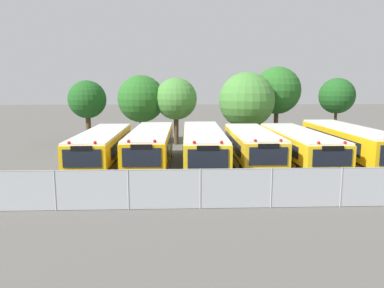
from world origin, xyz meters
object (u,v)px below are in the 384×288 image
object	(u,v)px
school_bus_3	(252,148)
tree_4	(278,91)
tree_1	(141,99)
tree_2	(175,99)
school_bus_0	(102,148)
school_bus_2	(203,147)
tree_5	(337,96)
school_bus_4	(298,147)
tree_3	(247,101)
school_bus_5	(348,145)
tree_0	(88,99)
school_bus_1	(151,147)

from	to	relation	value
school_bus_3	tree_4	distance (m)	13.61
school_bus_3	tree_1	bearing A→B (deg)	-51.62
tree_2	school_bus_0	bearing A→B (deg)	-115.34
school_bus_2	tree_2	xyz separation A→B (m)	(-1.89, 9.62, 2.75)
school_bus_3	tree_5	bearing A→B (deg)	-130.77
school_bus_4	tree_3	bearing A→B (deg)	-80.15
school_bus_0	tree_2	size ratio (longest dim) A/B	1.66
school_bus_3	tree_1	xyz separation A→B (m)	(-8.10, 10.57, 2.79)
tree_1	tree_2	world-z (taller)	tree_1
school_bus_5	tree_1	bearing A→B (deg)	-35.86
school_bus_3	tree_0	bearing A→B (deg)	-40.51
tree_0	tree_4	size ratio (longest dim) A/B	0.82
school_bus_1	school_bus_3	bearing A→B (deg)	178.02
school_bus_3	tree_2	xyz separation A→B (m)	(-5.03, 10.03, 2.77)
tree_0	tree_5	bearing A→B (deg)	1.41
tree_0	school_bus_3	bearing A→B (deg)	-41.41
school_bus_0	tree_2	bearing A→B (deg)	-115.08
school_bus_0	tree_1	distance (m)	10.79
tree_5	school_bus_2	bearing A→B (deg)	-139.87
school_bus_3	tree_1	distance (m)	13.61
tree_2	tree_4	size ratio (longest dim) A/B	0.85
school_bus_1	tree_4	xyz separation A→B (m)	(11.51, 11.81, 3.46)
tree_0	tree_5	xyz separation A→B (m)	(24.16, 0.59, 0.24)
tree_4	school_bus_1	bearing A→B (deg)	-134.25
tree_0	tree_4	distance (m)	18.24
school_bus_0	school_bus_3	bearing A→B (deg)	178.66
school_bus_3	school_bus_5	xyz separation A→B (m)	(6.44, 0.16, 0.10)
tree_1	tree_2	xyz separation A→B (m)	(3.07, -0.53, -0.02)
school_bus_3	tree_0	world-z (taller)	tree_0
school_bus_2	tree_2	world-z (taller)	tree_2
school_bus_0	tree_0	distance (m)	12.26
school_bus_4	tree_1	bearing A→B (deg)	-42.65
tree_0	tree_2	xyz separation A→B (m)	(8.20, -1.64, 0.07)
school_bus_3	school_bus_4	size ratio (longest dim) A/B	0.88
tree_2	tree_1	bearing A→B (deg)	170.14
school_bus_0	tree_2	distance (m)	11.16
school_bus_3	school_bus_5	size ratio (longest dim) A/B	0.85
school_bus_1	school_bus_4	distance (m)	9.70
school_bus_5	tree_3	xyz separation A→B (m)	(-4.97, 9.42, 2.54)
school_bus_1	tree_0	xyz separation A→B (m)	(-6.71, 11.31, 2.67)
tree_2	school_bus_2	bearing A→B (deg)	-78.89
tree_1	tree_4	xyz separation A→B (m)	(13.08, 1.61, 0.70)
tree_2	school_bus_5	bearing A→B (deg)	-40.73
school_bus_4	tree_1	xyz separation A→B (m)	(-11.27, 10.15, 2.83)
tree_0	tree_4	bearing A→B (deg)	1.60
school_bus_0	school_bus_3	distance (m)	9.66
school_bus_0	tree_4	distance (m)	19.19
tree_0	school_bus_4	bearing A→B (deg)	-34.46
tree_1	tree_3	distance (m)	9.63
school_bus_4	tree_3	xyz separation A→B (m)	(-1.70, 9.16, 2.68)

